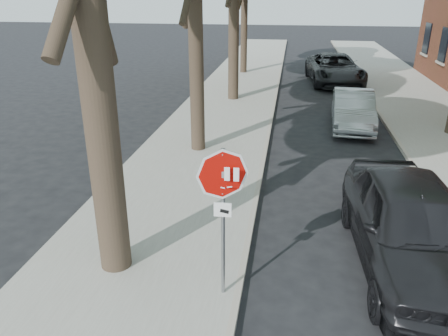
# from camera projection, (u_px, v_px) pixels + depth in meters

# --- Properties ---
(ground) EXTENTS (120.00, 120.00, 0.00)m
(ground) POSITION_uv_depth(u_px,v_px,m) (264.00, 302.00, 7.39)
(ground) COLOR black
(ground) RESTS_ON ground
(sidewalk_left) EXTENTS (4.00, 55.00, 0.12)m
(sidewalk_left) POSITION_uv_depth(u_px,v_px,m) (225.00, 110.00, 18.67)
(sidewalk_left) COLOR gray
(sidewalk_left) RESTS_ON ground
(sidewalk_right) EXTENTS (4.00, 55.00, 0.12)m
(sidewalk_right) POSITION_uv_depth(u_px,v_px,m) (434.00, 119.00, 17.48)
(sidewalk_right) COLOR gray
(sidewalk_right) RESTS_ON ground
(curb_left) EXTENTS (0.12, 55.00, 0.13)m
(curb_left) POSITION_uv_depth(u_px,v_px,m) (273.00, 112.00, 18.38)
(curb_left) COLOR #9E9384
(curb_left) RESTS_ON ground
(curb_right) EXTENTS (0.12, 55.00, 0.13)m
(curb_right) POSITION_uv_depth(u_px,v_px,m) (381.00, 117.00, 17.77)
(curb_right) COLOR #9E9384
(curb_right) RESTS_ON ground
(stop_sign) EXTENTS (0.76, 0.34, 2.61)m
(stop_sign) POSITION_uv_depth(u_px,v_px,m) (223.00, 196.00, 6.72)
(stop_sign) COLOR gray
(stop_sign) RESTS_ON sidewalk_left
(car_a) EXTENTS (2.25, 5.11, 1.71)m
(car_a) POSITION_uv_depth(u_px,v_px,m) (412.00, 225.00, 8.06)
(car_a) COLOR black
(car_a) RESTS_ON ground
(car_b) EXTENTS (1.68, 4.22, 1.37)m
(car_b) POSITION_uv_depth(u_px,v_px,m) (353.00, 110.00, 16.38)
(car_b) COLOR gray
(car_b) RESTS_ON ground
(car_d) EXTENTS (3.19, 5.95, 1.59)m
(car_d) POSITION_uv_depth(u_px,v_px,m) (335.00, 69.00, 23.95)
(car_d) COLOR black
(car_d) RESTS_ON ground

